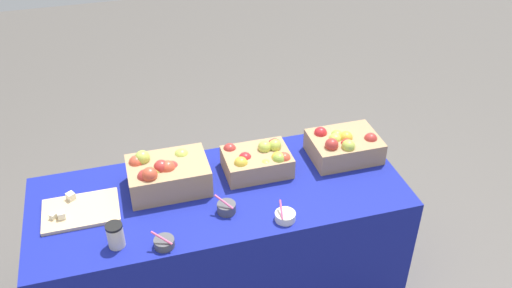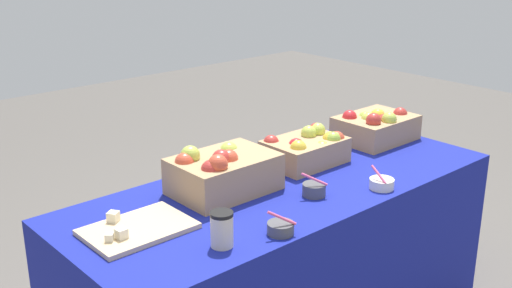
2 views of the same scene
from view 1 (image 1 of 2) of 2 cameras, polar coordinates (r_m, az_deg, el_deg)
The scene contains 9 objects.
table at distance 3.09m, azimuth -3.52°, elevation -10.17°, with size 1.90×0.76×0.74m, color navy.
apple_crate_left at distance 3.07m, azimuth 8.98°, elevation -0.13°, with size 0.37×0.28×0.17m.
apple_crate_middle at distance 2.93m, azimuth 0.27°, elevation -1.67°, with size 0.35×0.25×0.16m.
apple_crate_right at distance 2.84m, azimuth -9.24°, elevation -3.05°, with size 0.40×0.28×0.20m.
cutting_board_front at distance 2.84m, azimuth -17.63°, elevation -6.53°, with size 0.36×0.25×0.05m.
sample_bowl_near at distance 2.70m, azimuth -3.09°, elevation -6.55°, with size 0.10×0.10×0.10m.
sample_bowl_mid at distance 2.67m, azimuth 3.01°, elevation -7.41°, with size 0.10×0.10×0.09m.
sample_bowl_far at distance 2.57m, azimuth -9.41°, elevation -9.96°, with size 0.10×0.09×0.10m.
coffee_cup at distance 2.59m, azimuth -14.24°, elevation -9.08°, with size 0.08×0.08×0.12m.
Camera 1 is at (-0.42, -2.15, 2.55)m, focal length 38.97 mm.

